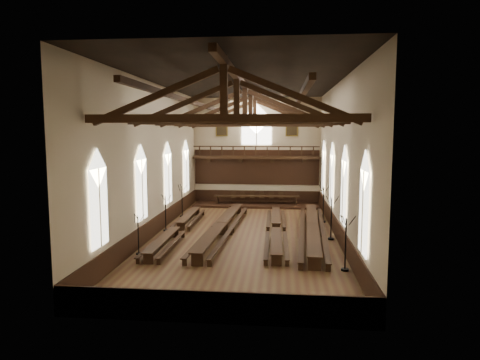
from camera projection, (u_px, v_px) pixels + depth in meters
The scene contains 21 objects.
ground at pixel (245, 236), 28.20m from camera, with size 26.00×26.00×0.00m, color brown.
room_walls at pixel (245, 138), 27.46m from camera, with size 26.00×26.00×26.00m.
wainscot_band at pixel (245, 227), 28.13m from camera, with size 12.00×26.00×1.20m.
side_windows at pixel (245, 180), 27.77m from camera, with size 11.85×19.80×4.50m.
end_window at pixel (257, 127), 40.12m from camera, with size 2.80×0.12×3.80m.
minstrels_gallery at pixel (256, 163), 40.27m from camera, with size 11.80×1.24×3.70m.
portraits at pixel (257, 129), 40.13m from camera, with size 7.75×0.09×1.45m.
roof_trusses at pixel (245, 110), 27.25m from camera, with size 11.70×25.70×2.80m.
refectory_row_a at pixel (178, 227), 28.56m from camera, with size 1.38×13.61×0.66m.
refectory_row_b at pixel (222, 225), 28.71m from camera, with size 1.92×14.80×0.79m.
refectory_row_c at pixel (276, 228), 28.33m from camera, with size 1.45×13.67×0.67m.
refectory_row_d at pixel (313, 227), 28.09m from camera, with size 2.07×15.07×0.81m.
dais at pixel (257, 205), 39.45m from camera, with size 11.40×3.12×0.21m, color black.
high_table at pixel (257, 197), 39.36m from camera, with size 7.86×1.18×0.73m.
high_chairs at pixel (257, 196), 40.13m from camera, with size 4.97×0.48×0.99m.
candelabrum_left_near at pixel (138, 242), 23.87m from camera, with size 0.65×0.71×2.32m.
candelabrum_left_mid at pixel (166, 220), 29.48m from camera, with size 0.76×0.76×2.56m.
candelabrum_left_far at pixel (182, 207), 34.36m from camera, with size 0.76×0.80×2.63m.
candelabrum_right_near at pixel (345, 254), 21.07m from camera, with size 0.77×0.86×2.80m.
candelabrum_right_mid at pixel (331, 226), 27.14m from camera, with size 0.85×0.83×2.85m.
candelabrum_right_far at pixel (323, 211), 32.26m from camera, with size 0.83×0.86×2.86m.
Camera 1 is at (2.35, -27.49, 6.90)m, focal length 32.00 mm.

